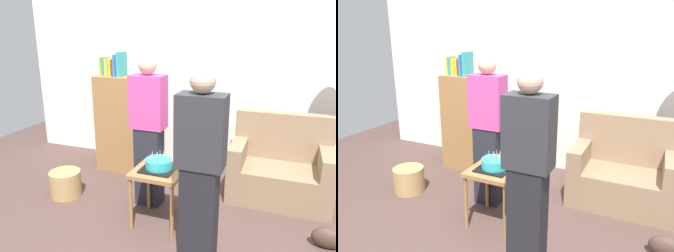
% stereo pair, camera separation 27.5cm
% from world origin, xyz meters
% --- Properties ---
extents(wall_back, '(6.00, 0.10, 2.70)m').
position_xyz_m(wall_back, '(0.00, 2.05, 1.35)').
color(wall_back, silver).
rests_on(wall_back, ground_plane).
extents(couch, '(1.10, 0.70, 0.96)m').
position_xyz_m(couch, '(0.84, 1.42, 0.34)').
color(couch, '#8C7054').
rests_on(couch, ground_plane).
extents(bookshelf, '(0.80, 0.36, 1.61)m').
position_xyz_m(bookshelf, '(-1.18, 1.51, 0.68)').
color(bookshelf, olive).
rests_on(bookshelf, ground_plane).
extents(side_table, '(0.48, 0.48, 0.58)m').
position_xyz_m(side_table, '(-0.26, 0.43, 0.49)').
color(side_table, olive).
rests_on(side_table, ground_plane).
extents(birthday_cake, '(0.32, 0.32, 0.17)m').
position_xyz_m(birthday_cake, '(-0.26, 0.43, 0.63)').
color(birthday_cake, black).
rests_on(birthday_cake, side_table).
extents(person_blowing_candles, '(0.36, 0.22, 1.63)m').
position_xyz_m(person_blowing_candles, '(-0.51, 0.76, 0.83)').
color(person_blowing_candles, '#23232D').
rests_on(person_blowing_candles, ground_plane).
extents(person_holding_cake, '(0.36, 0.22, 1.63)m').
position_xyz_m(person_holding_cake, '(0.27, -0.03, 0.83)').
color(person_holding_cake, black).
rests_on(person_holding_cake, ground_plane).
extents(wicker_basket, '(0.36, 0.36, 0.30)m').
position_xyz_m(wicker_basket, '(-1.50, 0.56, 0.15)').
color(wicker_basket, '#A88451').
rests_on(wicker_basket, ground_plane).
extents(handbag, '(0.28, 0.14, 0.20)m').
position_xyz_m(handbag, '(1.31, 0.58, 0.10)').
color(handbag, '#473328').
rests_on(handbag, ground_plane).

